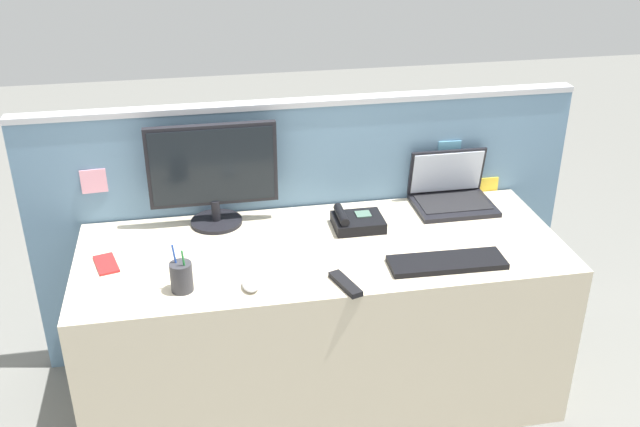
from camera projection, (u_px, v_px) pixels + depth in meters
name	position (u px, v px, depth m)	size (l,w,h in m)	color
ground_plane	(322.00, 390.00, 3.13)	(10.00, 10.00, 0.00)	slate
desk	(322.00, 322.00, 2.97)	(1.88, 0.73, 0.71)	beige
cubicle_divider	(305.00, 227.00, 3.22)	(2.35, 0.08, 1.18)	#6084A3
desktop_monitor	(213.00, 172.00, 2.89)	(0.52, 0.21, 0.43)	black
laptop	(451.00, 192.00, 3.13)	(0.34, 0.26, 0.23)	black
desk_phone	(356.00, 221.00, 2.94)	(0.20, 0.16, 0.08)	black
keyboard_main	(447.00, 262.00, 2.68)	(0.43, 0.14, 0.02)	black
computer_mouse_right_hand	(251.00, 284.00, 2.54)	(0.06, 0.10, 0.03)	silver
pen_cup	(181.00, 277.00, 2.51)	(0.08, 0.08, 0.18)	#333338
cell_phone_red_case	(106.00, 264.00, 2.68)	(0.07, 0.15, 0.01)	#B22323
tv_remote	(345.00, 284.00, 2.55)	(0.04, 0.17, 0.02)	black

